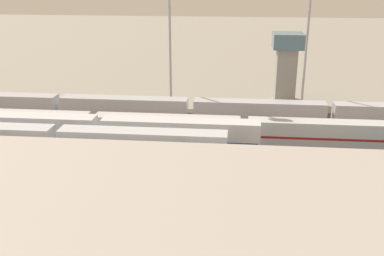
{
  "coord_description": "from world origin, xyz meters",
  "views": [
    {
      "loc": [
        -12.81,
        62.46,
        25.56
      ],
      "look_at": [
        -6.51,
        -1.49,
        2.5
      ],
      "focal_mm": 41.34,
      "sensor_mm": 36.0,
      "label": 1
    }
  ],
  "objects_px": {
    "train_on_track_4": "(22,131)",
    "light_mast_2": "(309,11)",
    "control_tower": "(286,62)",
    "train_on_track_7": "(163,182)",
    "train_on_track_5": "(57,145)",
    "train_on_track_3": "(167,128)",
    "light_mast_0": "(169,5)",
    "train_on_track_6": "(157,168)",
    "train_on_track_1": "(191,110)"
  },
  "relations": [
    {
      "from": "train_on_track_7",
      "to": "light_mast_2",
      "type": "relative_size",
      "value": 4.03
    },
    {
      "from": "train_on_track_6",
      "to": "train_on_track_3",
      "type": "height_order",
      "value": "train_on_track_6"
    },
    {
      "from": "light_mast_2",
      "to": "light_mast_0",
      "type": "bearing_deg",
      "value": 1.31
    },
    {
      "from": "train_on_track_6",
      "to": "control_tower",
      "type": "relative_size",
      "value": 6.59
    },
    {
      "from": "train_on_track_7",
      "to": "light_mast_0",
      "type": "relative_size",
      "value": 3.83
    },
    {
      "from": "light_mast_0",
      "to": "train_on_track_5",
      "type": "bearing_deg",
      "value": 66.08
    },
    {
      "from": "train_on_track_1",
      "to": "train_on_track_6",
      "type": "height_order",
      "value": "train_on_track_6"
    },
    {
      "from": "train_on_track_7",
      "to": "train_on_track_3",
      "type": "height_order",
      "value": "train_on_track_7"
    },
    {
      "from": "train_on_track_4",
      "to": "train_on_track_6",
      "type": "bearing_deg",
      "value": 156.02
    },
    {
      "from": "train_on_track_7",
      "to": "control_tower",
      "type": "height_order",
      "value": "control_tower"
    },
    {
      "from": "light_mast_2",
      "to": "control_tower",
      "type": "xyz_separation_m",
      "value": [
        2.54,
        -7.4,
        -10.66
      ]
    },
    {
      "from": "train_on_track_7",
      "to": "train_on_track_3",
      "type": "xyz_separation_m",
      "value": [
        2.55,
        -20.0,
        -0.63
      ]
    },
    {
      "from": "train_on_track_1",
      "to": "light_mast_0",
      "type": "distance_m",
      "value": 19.48
    },
    {
      "from": "train_on_track_5",
      "to": "control_tower",
      "type": "distance_m",
      "value": 49.63
    },
    {
      "from": "train_on_track_1",
      "to": "train_on_track_7",
      "type": "distance_m",
      "value": 30.01
    },
    {
      "from": "train_on_track_3",
      "to": "light_mast_0",
      "type": "xyz_separation_m",
      "value": [
        1.85,
        -17.18,
        17.54
      ]
    },
    {
      "from": "train_on_track_6",
      "to": "light_mast_2",
      "type": "bearing_deg",
      "value": -124.14
    },
    {
      "from": "train_on_track_1",
      "to": "train_on_track_7",
      "type": "xyz_separation_m",
      "value": [
        0.21,
        30.0,
        0.6
      ]
    },
    {
      "from": "train_on_track_1",
      "to": "train_on_track_6",
      "type": "xyz_separation_m",
      "value": [
        1.71,
        25.0,
        0.05
      ]
    },
    {
      "from": "train_on_track_5",
      "to": "train_on_track_6",
      "type": "distance_m",
      "value": 15.78
    },
    {
      "from": "train_on_track_7",
      "to": "light_mast_2",
      "type": "height_order",
      "value": "light_mast_2"
    },
    {
      "from": "train_on_track_1",
      "to": "control_tower",
      "type": "bearing_deg",
      "value": -139.84
    },
    {
      "from": "light_mast_0",
      "to": "light_mast_2",
      "type": "relative_size",
      "value": 1.05
    },
    {
      "from": "train_on_track_6",
      "to": "control_tower",
      "type": "height_order",
      "value": "control_tower"
    },
    {
      "from": "train_on_track_4",
      "to": "light_mast_0",
      "type": "distance_m",
      "value": 34.08
    },
    {
      "from": "train_on_track_5",
      "to": "train_on_track_4",
      "type": "distance_m",
      "value": 9.04
    },
    {
      "from": "train_on_track_3",
      "to": "train_on_track_5",
      "type": "bearing_deg",
      "value": 35.73
    },
    {
      "from": "train_on_track_6",
      "to": "train_on_track_4",
      "type": "relative_size",
      "value": 1.27
    },
    {
      "from": "train_on_track_1",
      "to": "control_tower",
      "type": "xyz_separation_m",
      "value": [
        -17.95,
        -15.15,
        6.01
      ]
    },
    {
      "from": "train_on_track_1",
      "to": "train_on_track_3",
      "type": "bearing_deg",
      "value": 74.53
    },
    {
      "from": "train_on_track_4",
      "to": "light_mast_2",
      "type": "relative_size",
      "value": 2.4
    },
    {
      "from": "train_on_track_5",
      "to": "light_mast_0",
      "type": "height_order",
      "value": "light_mast_0"
    },
    {
      "from": "train_on_track_1",
      "to": "train_on_track_4",
      "type": "distance_m",
      "value": 28.48
    },
    {
      "from": "train_on_track_5",
      "to": "train_on_track_1",
      "type": "xyz_separation_m",
      "value": [
        -16.67,
        -20.0,
        -0.59
      ]
    },
    {
      "from": "train_on_track_5",
      "to": "train_on_track_1",
      "type": "relative_size",
      "value": 0.49
    },
    {
      "from": "train_on_track_1",
      "to": "light_mast_0",
      "type": "xyz_separation_m",
      "value": [
        4.62,
        -7.18,
        17.51
      ]
    },
    {
      "from": "train_on_track_7",
      "to": "train_on_track_6",
      "type": "bearing_deg",
      "value": -73.3
    },
    {
      "from": "train_on_track_1",
      "to": "train_on_track_4",
      "type": "relative_size",
      "value": 1.34
    },
    {
      "from": "train_on_track_1",
      "to": "control_tower",
      "type": "height_order",
      "value": "control_tower"
    },
    {
      "from": "light_mast_2",
      "to": "train_on_track_4",
      "type": "bearing_deg",
      "value": 26.98
    },
    {
      "from": "train_on_track_3",
      "to": "train_on_track_4",
      "type": "distance_m",
      "value": 22.02
    },
    {
      "from": "train_on_track_5",
      "to": "train_on_track_4",
      "type": "bearing_deg",
      "value": -33.59
    },
    {
      "from": "train_on_track_7",
      "to": "control_tower",
      "type": "distance_m",
      "value": 48.97
    },
    {
      "from": "train_on_track_1",
      "to": "light_mast_0",
      "type": "relative_size",
      "value": 3.06
    },
    {
      "from": "train_on_track_7",
      "to": "light_mast_2",
      "type": "xyz_separation_m",
      "value": [
        -20.71,
        -37.75,
        16.07
      ]
    },
    {
      "from": "control_tower",
      "to": "train_on_track_5",
      "type": "bearing_deg",
      "value": 45.43
    },
    {
      "from": "train_on_track_6",
      "to": "train_on_track_5",
      "type": "bearing_deg",
      "value": -18.49
    },
    {
      "from": "train_on_track_6",
      "to": "light_mast_2",
      "type": "relative_size",
      "value": 3.05
    },
    {
      "from": "train_on_track_5",
      "to": "light_mast_2",
      "type": "xyz_separation_m",
      "value": [
        -37.17,
        -27.75,
        16.09
      ]
    },
    {
      "from": "train_on_track_6",
      "to": "train_on_track_3",
      "type": "bearing_deg",
      "value": -85.99
    }
  ]
}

